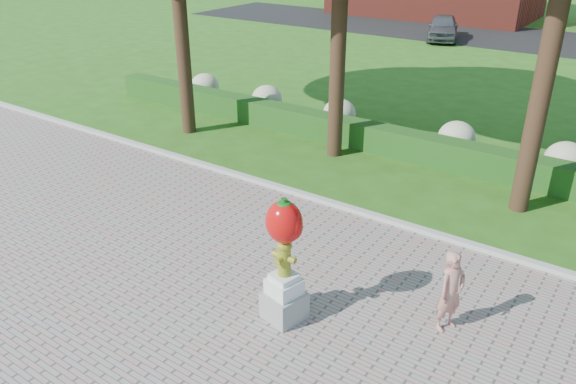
% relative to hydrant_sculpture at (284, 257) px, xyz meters
% --- Properties ---
extents(ground, '(100.00, 100.00, 0.00)m').
position_rel_hydrant_sculpture_xyz_m(ground, '(-1.21, 1.19, -1.28)').
color(ground, '#295314').
rests_on(ground, ground).
extents(curb, '(40.00, 0.18, 0.15)m').
position_rel_hydrant_sculpture_xyz_m(curb, '(-1.21, 4.19, -1.20)').
color(curb, '#ADADA5').
rests_on(curb, ground).
extents(lawn_hedge, '(24.00, 0.70, 0.80)m').
position_rel_hydrant_sculpture_xyz_m(lawn_hedge, '(-1.21, 8.19, -0.88)').
color(lawn_hedge, '#154C16').
rests_on(lawn_hedge, ground).
extents(hydrangea_row, '(20.10, 1.10, 0.99)m').
position_rel_hydrant_sculpture_xyz_m(hydrangea_row, '(-0.64, 9.19, -0.73)').
color(hydrangea_row, tan).
rests_on(hydrangea_row, ground).
extents(street, '(50.00, 8.00, 0.02)m').
position_rel_hydrant_sculpture_xyz_m(street, '(-1.21, 29.19, -1.27)').
color(street, black).
rests_on(street, ground).
extents(hydrant_sculpture, '(0.76, 0.76, 2.34)m').
position_rel_hydrant_sculpture_xyz_m(hydrant_sculpture, '(0.00, 0.00, 0.00)').
color(hydrant_sculpture, gray).
rests_on(hydrant_sculpture, walkway).
extents(woman, '(0.54, 0.64, 1.49)m').
position_rel_hydrant_sculpture_xyz_m(woman, '(2.45, 1.36, -0.49)').
color(woman, tan).
rests_on(woman, walkway).
extents(parked_car, '(2.95, 4.47, 1.41)m').
position_rel_hydrant_sculpture_xyz_m(parked_car, '(-7.07, 26.19, -0.55)').
color(parked_car, '#464A4F').
rests_on(parked_car, street).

